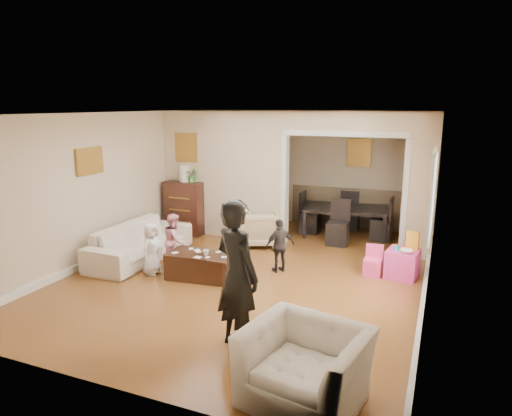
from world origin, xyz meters
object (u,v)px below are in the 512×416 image
at_px(armchair_back, 259,228).
at_px(adult_person, 237,275).
at_px(play_table, 402,264).
at_px(child_kneel_a, 152,249).
at_px(coffee_table, 202,266).
at_px(dining_table, 345,222).
at_px(armchair_front, 305,366).
at_px(child_toddler, 280,246).
at_px(child_kneel_b, 174,240).
at_px(table_lamp, 184,173).
at_px(sofa, 140,242).
at_px(cyan_cup, 397,248).
at_px(dresser, 186,208).
at_px(coffee_cup, 206,252).

bearing_deg(armchair_back, adult_person, 83.04).
relative_size(play_table, child_kneel_a, 0.55).
xyz_separation_m(coffee_table, dining_table, (1.61, 3.26, 0.11)).
distance_m(armchair_front, play_table, 3.68).
bearing_deg(armchair_front, child_toddler, 123.68).
bearing_deg(adult_person, armchair_front, 173.45).
bearing_deg(armchair_back, child_kneel_b, 37.81).
distance_m(armchair_back, table_lamp, 2.02).
bearing_deg(sofa, child_toddler, -81.59).
xyz_separation_m(cyan_cup, adult_person, (-1.46, -2.93, 0.37)).
relative_size(table_lamp, adult_person, 0.21).
distance_m(armchair_front, child_toddler, 3.43).
bearing_deg(child_kneel_a, dining_table, -31.85).
relative_size(play_table, dining_table, 0.27).
height_order(coffee_table, child_toddler, child_toddler).
height_order(sofa, dining_table, sofa).
relative_size(cyan_cup, child_kneel_a, 0.09).
bearing_deg(table_lamp, adult_person, -52.46).
height_order(dresser, coffee_table, dresser).
height_order(sofa, coffee_cup, sofa).
bearing_deg(child_kneel_b, coffee_cup, -139.64).
distance_m(child_kneel_a, child_toddler, 2.10).
bearing_deg(child_kneel_b, armchair_front, -156.90).
xyz_separation_m(play_table, adult_person, (-1.56, -2.98, 0.64)).
relative_size(sofa, child_kneel_a, 2.53).
bearing_deg(coffee_cup, child_toddler, 40.10).
bearing_deg(armchair_front, child_kneel_b, 149.39).
distance_m(armchair_front, dresser, 6.10).
height_order(armchair_back, child_kneel_a, child_kneel_a).
distance_m(armchair_back, cyan_cup, 2.83).
height_order(dining_table, child_toddler, child_toddler).
bearing_deg(dresser, sofa, -86.19).
bearing_deg(cyan_cup, play_table, 26.57).
xyz_separation_m(dining_table, child_toddler, (-0.56, -2.51, 0.14)).
distance_m(coffee_table, play_table, 3.22).
bearing_deg(coffee_cup, adult_person, -52.09).
xyz_separation_m(armchair_front, play_table, (0.55, 3.64, -0.13)).
distance_m(armchair_back, child_kneel_a, 2.39).
relative_size(sofa, adult_person, 1.25).
xyz_separation_m(dining_table, adult_person, (-0.20, -4.99, 0.56)).
xyz_separation_m(dresser, table_lamp, (0.00, 0.00, 0.75)).
xyz_separation_m(armchair_back, dresser, (-1.77, 0.18, 0.22)).
bearing_deg(dresser, adult_person, -52.46).
distance_m(cyan_cup, child_kneel_a, 3.95).
bearing_deg(coffee_cup, cyan_cup, 24.22).
bearing_deg(sofa, play_table, -78.66).
distance_m(dresser, cyan_cup, 4.58).
distance_m(table_lamp, dining_table, 3.54).
xyz_separation_m(sofa, child_kneel_a, (0.64, -0.56, 0.11)).
relative_size(coffee_cup, adult_person, 0.06).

